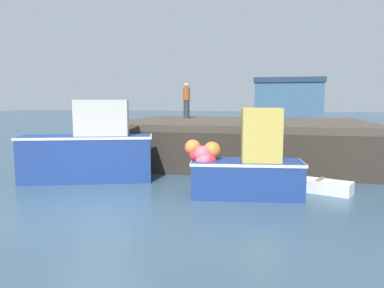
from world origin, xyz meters
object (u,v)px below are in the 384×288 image
rowboat (320,186)px  fishing_boat_near_right (245,164)px  dockworker (187,100)px  fishing_boat_near_left (89,150)px

rowboat → fishing_boat_near_right: bearing=-154.6°
rowboat → dockworker: dockworker is taller
dockworker → fishing_boat_near_left: bearing=-102.2°
rowboat → dockworker: size_ratio=1.08×
fishing_boat_near_right → dockworker: dockworker is taller
rowboat → dockworker: bearing=129.8°
fishing_boat_near_right → dockworker: size_ratio=1.94×
fishing_boat_near_left → fishing_boat_near_right: bearing=-9.2°
fishing_boat_near_left → dockworker: size_ratio=2.55×
fishing_boat_near_left → fishing_boat_near_right: (5.02, -0.81, -0.12)m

